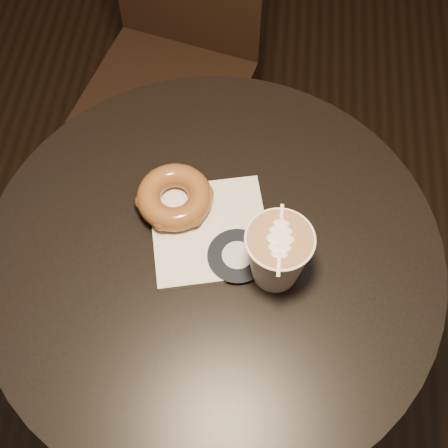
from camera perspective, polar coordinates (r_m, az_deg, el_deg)
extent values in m
plane|color=black|center=(1.64, -0.64, -14.31)|extent=(4.50, 4.50, 0.00)
cylinder|color=black|center=(0.95, -1.07, -2.96)|extent=(0.70, 0.70, 0.03)
cylinder|color=black|center=(1.29, -0.80, -10.12)|extent=(0.07, 0.07, 0.70)
cylinder|color=black|center=(1.63, -0.64, -14.22)|extent=(0.44, 0.44, 0.02)
cube|color=black|center=(1.57, -5.17, 11.98)|extent=(0.45, 0.45, 0.04)
cylinder|color=black|center=(1.70, -11.49, 4.82)|extent=(0.03, 0.03, 0.41)
cylinder|color=black|center=(1.61, -1.58, 1.79)|extent=(0.03, 0.03, 0.41)
cylinder|color=black|center=(1.86, -7.32, 12.38)|extent=(0.03, 0.03, 0.41)
cylinder|color=black|center=(1.78, 2.01, 9.92)|extent=(0.03, 0.03, 0.41)
cube|color=silver|center=(0.95, -1.30, -0.60)|extent=(0.21, 0.21, 0.01)
torus|color=brown|center=(0.96, -4.55, 2.48)|extent=(0.12, 0.12, 0.04)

